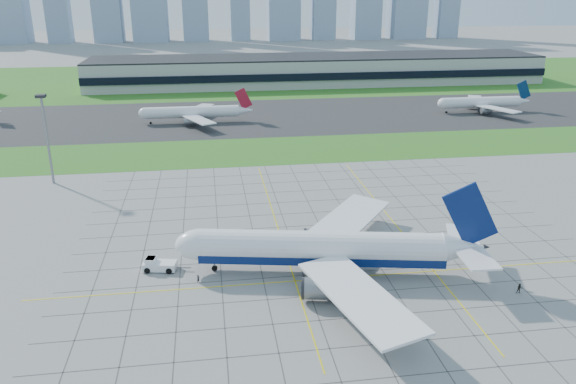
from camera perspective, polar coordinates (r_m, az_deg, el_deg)
name	(u,v)px	position (r m, az deg, el deg)	size (l,w,h in m)	color
ground	(343,273)	(112.79, 5.62, -8.15)	(1400.00, 1400.00, 0.00)	gray
grass_median	(282,150)	(195.30, -0.61, 4.29)	(700.00, 35.00, 0.04)	#337220
asphalt_taxiway	(265,116)	(248.30, -2.34, 7.71)	(700.00, 75.00, 0.04)	#383838
grass_far	(246,78)	(356.13, -4.27, 11.45)	(700.00, 145.00, 0.04)	#337220
apron_markings	(333,248)	(122.47, 4.59, -5.71)	(120.00, 130.00, 0.03)	#474744
terminal	(317,70)	(335.63, 3.02, 12.30)	(260.00, 43.00, 15.80)	#B7B7B2
light_mast	(46,128)	(171.41, -23.41, 5.96)	(2.50, 2.50, 25.60)	gray
airliner	(323,249)	(109.87, 3.61, -5.76)	(61.57, 61.81, 19.55)	white
pushback_tug	(158,265)	(115.64, -13.05, -7.20)	(9.70, 4.36, 2.66)	white
crew_near	(198,279)	(109.69, -9.11, -8.70)	(0.60, 0.39, 1.64)	black
crew_far	(520,289)	(113.20, 22.46, -9.05)	(0.95, 0.74, 1.95)	black
distant_jet_1	(193,112)	(238.35, -9.58, 8.02)	(44.49, 42.66, 14.08)	white
distant_jet_2	(482,102)	(270.32, 19.11, 8.62)	(41.65, 42.66, 14.08)	white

